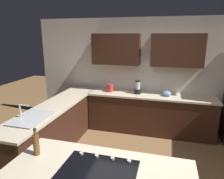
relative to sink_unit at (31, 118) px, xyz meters
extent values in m
plane|color=brown|center=(-1.83, -0.20, -0.92)|extent=(14.00, 14.00, 0.00)
cube|color=white|center=(-1.83, -2.30, 0.38)|extent=(6.00, 0.10, 2.60)
cube|color=#381E14|center=(-2.23, -2.08, 0.97)|extent=(1.10, 0.34, 0.70)
cube|color=#381E14|center=(-0.88, -2.08, 0.97)|extent=(1.10, 0.34, 0.70)
cube|color=#381E14|center=(-1.73, -1.92, -0.49)|extent=(2.80, 0.60, 0.86)
cube|color=beige|center=(-1.73, -1.92, -0.04)|extent=(2.84, 0.64, 0.04)
cube|color=#381E14|center=(-0.01, -0.75, -0.49)|extent=(0.60, 2.90, 0.86)
cube|color=beige|center=(-0.01, -0.75, -0.04)|extent=(0.64, 2.94, 0.04)
cube|color=beige|center=(-1.47, 0.98, -0.04)|extent=(1.90, 0.93, 0.04)
cube|color=#515456|center=(-0.01, -0.17, -0.01)|extent=(0.40, 0.30, 0.02)
cube|color=#515456|center=(-0.01, 0.17, -0.01)|extent=(0.40, 0.30, 0.02)
cube|color=#B7BABF|center=(-0.01, 0.00, 0.00)|extent=(0.46, 0.70, 0.01)
cylinder|color=#B7BABF|center=(0.19, 0.00, 0.09)|extent=(0.03, 0.03, 0.22)
cylinder|color=#B7BABF|center=(0.11, 0.00, 0.20)|extent=(0.18, 0.02, 0.02)
cube|color=black|center=(-1.47, 0.98, -0.01)|extent=(0.76, 0.56, 0.01)
cylinder|color=#B2B2B7|center=(-1.74, 0.75, 0.01)|extent=(0.04, 0.04, 0.02)
cylinder|color=#B2B2B7|center=(-1.56, 0.75, 0.01)|extent=(0.04, 0.04, 0.02)
cylinder|color=#B2B2B7|center=(-1.38, 0.75, 0.01)|extent=(0.04, 0.04, 0.02)
cylinder|color=#B2B2B7|center=(-1.20, 0.75, 0.01)|extent=(0.04, 0.04, 0.02)
cylinder|color=black|center=(-1.43, -1.92, 0.04)|extent=(0.15, 0.15, 0.11)
cylinder|color=silver|center=(-1.43, -1.92, 0.18)|extent=(0.11, 0.11, 0.18)
cylinder|color=black|center=(-1.43, -1.92, 0.28)|extent=(0.12, 0.12, 0.03)
ellipsoid|color=#668CB2|center=(-2.08, -1.92, 0.04)|extent=(0.20, 0.20, 0.11)
cylinder|color=red|center=(-0.78, -1.92, 0.08)|extent=(0.14, 0.14, 0.19)
cylinder|color=brown|center=(-0.71, 0.86, 0.10)|extent=(0.07, 0.07, 0.24)
cylinder|color=brown|center=(-0.71, 0.86, 0.25)|extent=(0.03, 0.03, 0.06)
cylinder|color=black|center=(-0.71, 0.86, 0.29)|extent=(0.03, 0.03, 0.02)
camera|label=1|loc=(-2.07, 2.62, 1.28)|focal=33.00mm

